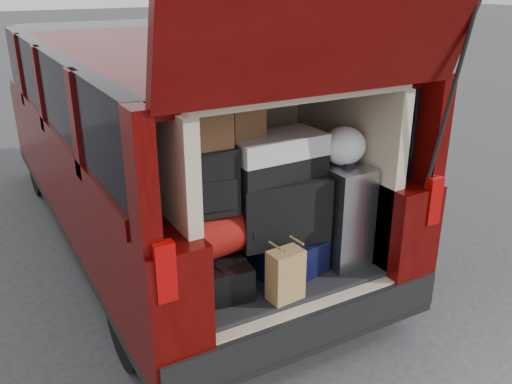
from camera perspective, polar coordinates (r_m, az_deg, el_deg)
ground at (r=3.69m, az=2.63°, el=-16.52°), size 80.00×80.00×0.00m
minivan at (r=4.77m, az=-9.12°, el=4.75°), size 1.90×5.35×2.77m
load_floor at (r=3.72m, az=0.42°, el=-10.93°), size 1.24×1.05×0.55m
black_hardshell at (r=3.27m, az=-4.63°, el=-8.33°), size 0.44×0.55×0.20m
navy_hardshell at (r=3.46m, az=2.47°, el=-6.32°), size 0.50×0.57×0.22m
silver_roller at (r=3.53m, az=8.56°, el=-2.06°), size 0.28×0.44×0.65m
kraft_bag at (r=3.13m, az=3.12°, el=-8.72°), size 0.21×0.14×0.31m
red_duffel at (r=3.18m, az=-4.06°, el=-4.36°), size 0.46×0.33×0.28m
black_soft_case at (r=3.32m, az=2.53°, el=-1.65°), size 0.60×0.41×0.40m
backpack at (r=3.03m, az=-4.56°, el=1.14°), size 0.29×0.20×0.39m
twotone_duffel at (r=3.22m, az=2.18°, el=3.81°), size 0.58×0.31×0.26m
grocery_sack_lower at (r=2.96m, az=-4.99°, el=6.60°), size 0.23×0.19×0.20m
grocery_sack_upper at (r=3.14m, az=-1.63°, el=7.98°), size 0.27×0.23×0.23m
plastic_bag_right at (r=3.37m, az=9.23°, el=4.81°), size 0.31×0.30×0.24m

